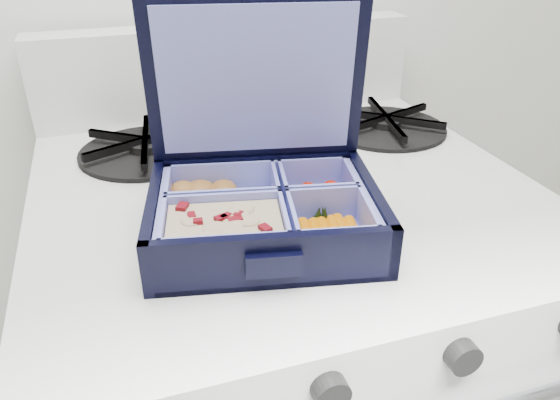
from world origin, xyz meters
name	(u,v)px	position (x,y,z in m)	size (l,w,h in m)	color
bento_box	(264,214)	(-0.40, 1.58, 0.88)	(0.22, 0.17, 0.05)	black
burner_grate	(386,121)	(-0.15, 1.80, 0.87)	(0.17, 0.17, 0.03)	black
burner_grate_rear	(146,147)	(-0.49, 1.82, 0.87)	(0.17, 0.17, 0.02)	black
fork	(299,175)	(-0.33, 1.69, 0.86)	(0.02, 0.16, 0.01)	#9B9DA9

